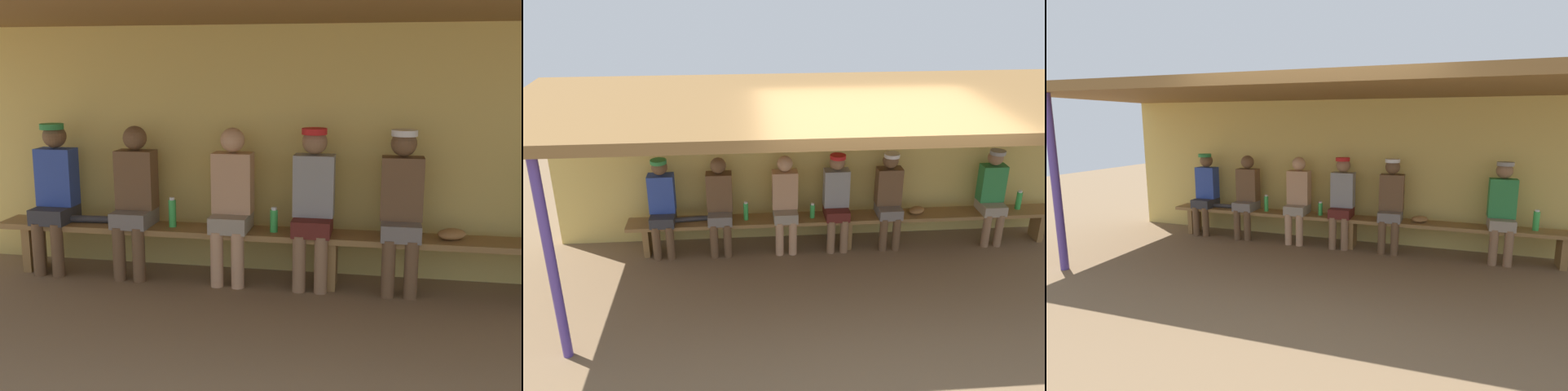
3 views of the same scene
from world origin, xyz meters
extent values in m
plane|color=brown|center=(0.00, 0.00, 0.00)|extent=(24.00, 24.00, 0.00)
cube|color=#D8BC60|center=(0.00, 2.00, 1.10)|extent=(8.00, 0.20, 2.20)
cube|color=brown|center=(0.00, 0.70, 2.26)|extent=(8.00, 2.80, 0.12)
cylinder|color=#4C388C|center=(-3.28, -0.55, 1.10)|extent=(0.10, 0.10, 2.20)
cube|color=olive|center=(0.00, 1.55, 0.43)|extent=(6.00, 0.36, 0.05)
cube|color=olive|center=(-2.75, 1.55, 0.21)|extent=(0.08, 0.29, 0.41)
cube|color=olive|center=(0.00, 1.55, 0.21)|extent=(0.08, 0.29, 0.41)
cube|color=olive|center=(2.75, 1.55, 0.21)|extent=(0.08, 0.29, 0.41)
cube|color=gray|center=(2.01, 1.53, 0.53)|extent=(0.32, 0.40, 0.14)
cylinder|color=#8C6647|center=(1.92, 1.37, 0.24)|extent=(0.11, 0.11, 0.48)
cylinder|color=#8C6647|center=(2.10, 1.37, 0.24)|extent=(0.11, 0.11, 0.48)
cube|color=#2D8442|center=(2.01, 1.61, 0.86)|extent=(0.34, 0.20, 0.52)
sphere|color=#8C6647|center=(2.01, 1.61, 1.23)|extent=(0.21, 0.21, 0.21)
cylinder|color=gray|center=(2.01, 1.57, 1.32)|extent=(0.21, 0.21, 0.05)
cube|color=slate|center=(-1.75, 1.53, 0.53)|extent=(0.32, 0.40, 0.14)
cylinder|color=brown|center=(-1.84, 1.37, 0.24)|extent=(0.11, 0.11, 0.48)
cylinder|color=brown|center=(-1.66, 1.37, 0.24)|extent=(0.11, 0.11, 0.48)
cube|color=brown|center=(-1.75, 1.61, 0.86)|extent=(0.34, 0.20, 0.52)
sphere|color=brown|center=(-1.75, 1.61, 1.23)|extent=(0.21, 0.21, 0.21)
cube|color=#333338|center=(-2.51, 1.53, 0.53)|extent=(0.32, 0.40, 0.14)
cylinder|color=brown|center=(-2.60, 1.37, 0.24)|extent=(0.11, 0.11, 0.48)
cylinder|color=brown|center=(-2.42, 1.37, 0.24)|extent=(0.11, 0.11, 0.48)
cube|color=#2D47A5|center=(-2.51, 1.61, 0.86)|extent=(0.34, 0.20, 0.52)
sphere|color=brown|center=(-2.51, 1.61, 1.23)|extent=(0.21, 0.21, 0.21)
cylinder|color=#2D8442|center=(-2.51, 1.57, 1.32)|extent=(0.21, 0.21, 0.05)
cube|color=#591E19|center=(-0.17, 1.53, 0.53)|extent=(0.32, 0.40, 0.14)
cylinder|color=#8C6647|center=(-0.26, 1.37, 0.24)|extent=(0.11, 0.11, 0.48)
cylinder|color=#8C6647|center=(-0.08, 1.37, 0.24)|extent=(0.11, 0.11, 0.48)
cube|color=gray|center=(-0.17, 1.61, 0.86)|extent=(0.34, 0.20, 0.52)
sphere|color=#8C6647|center=(-0.17, 1.61, 1.23)|extent=(0.21, 0.21, 0.21)
cylinder|color=red|center=(-0.17, 1.57, 1.32)|extent=(0.21, 0.21, 0.05)
cube|color=gray|center=(-0.87, 1.53, 0.53)|extent=(0.32, 0.40, 0.14)
cylinder|color=tan|center=(-0.96, 1.37, 0.24)|extent=(0.11, 0.11, 0.48)
cylinder|color=tan|center=(-0.78, 1.37, 0.24)|extent=(0.11, 0.11, 0.48)
cube|color=tan|center=(-0.87, 1.61, 0.86)|extent=(0.34, 0.20, 0.52)
sphere|color=tan|center=(-0.87, 1.61, 1.23)|extent=(0.21, 0.21, 0.21)
cube|color=slate|center=(0.56, 1.53, 0.53)|extent=(0.32, 0.40, 0.14)
cylinder|color=brown|center=(0.47, 1.37, 0.24)|extent=(0.11, 0.11, 0.48)
cylinder|color=brown|center=(0.65, 1.37, 0.24)|extent=(0.11, 0.11, 0.48)
cube|color=brown|center=(0.56, 1.61, 0.86)|extent=(0.34, 0.20, 0.52)
sphere|color=brown|center=(0.56, 1.61, 1.23)|extent=(0.21, 0.21, 0.21)
cylinder|color=white|center=(0.56, 1.57, 1.32)|extent=(0.21, 0.21, 0.05)
cylinder|color=green|center=(2.43, 1.58, 0.59)|extent=(0.08, 0.08, 0.25)
cylinder|color=white|center=(2.43, 1.58, 0.72)|extent=(0.05, 0.05, 0.02)
cylinder|color=green|center=(-1.40, 1.55, 0.58)|extent=(0.06, 0.06, 0.24)
cylinder|color=white|center=(-1.40, 1.55, 0.71)|extent=(0.05, 0.05, 0.02)
cylinder|color=green|center=(-0.50, 1.54, 0.55)|extent=(0.07, 0.07, 0.19)
cylinder|color=white|center=(-0.50, 1.54, 0.66)|extent=(0.05, 0.05, 0.02)
ellipsoid|color=olive|center=(0.96, 1.56, 0.51)|extent=(0.29, 0.26, 0.09)
cylinder|color=#333338|center=(-2.16, 1.55, 0.49)|extent=(0.85, 0.14, 0.07)
camera|label=1|loc=(0.36, -3.65, 1.84)|focal=43.85mm
camera|label=2|loc=(-1.45, -5.43, 3.87)|focal=39.28mm
camera|label=3|loc=(1.23, -4.23, 1.84)|focal=27.87mm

